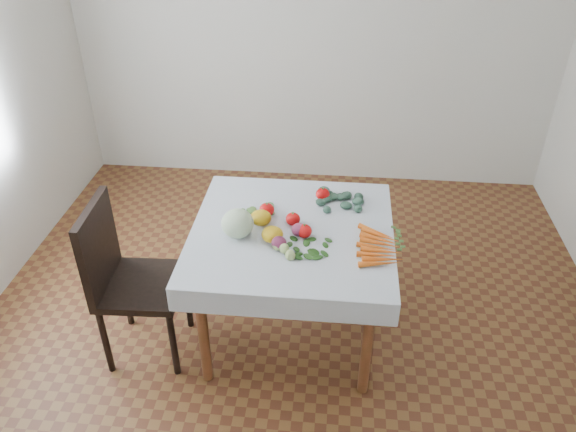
% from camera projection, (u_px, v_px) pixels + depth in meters
% --- Properties ---
extents(ground, '(4.00, 4.00, 0.00)m').
position_uv_depth(ground, '(292.00, 328.00, 3.55)').
color(ground, brown).
extents(back_wall, '(4.00, 0.04, 2.70)m').
position_uv_depth(back_wall, '(315.00, 26.00, 4.47)').
color(back_wall, beige).
rests_on(back_wall, ground).
extents(table, '(1.00, 1.00, 0.75)m').
position_uv_depth(table, '(292.00, 245.00, 3.19)').
color(table, brown).
rests_on(table, ground).
extents(tablecloth, '(1.12, 1.12, 0.01)m').
position_uv_depth(tablecloth, '(292.00, 230.00, 3.14)').
color(tablecloth, white).
rests_on(tablecloth, table).
extents(chair, '(0.47, 0.47, 1.00)m').
position_uv_depth(chair, '(123.00, 273.00, 3.11)').
color(chair, black).
rests_on(chair, ground).
extents(cabbage, '(0.22, 0.22, 0.16)m').
position_uv_depth(cabbage, '(238.00, 223.00, 3.04)').
color(cabbage, beige).
rests_on(cabbage, tablecloth).
extents(tomato_a, '(0.10, 0.10, 0.07)m').
position_uv_depth(tomato_a, '(323.00, 194.00, 3.38)').
color(tomato_a, red).
rests_on(tomato_a, tablecloth).
extents(tomato_b, '(0.09, 0.09, 0.07)m').
position_uv_depth(tomato_b, '(304.00, 231.00, 3.06)').
color(tomato_b, red).
rests_on(tomato_b, tablecloth).
extents(tomato_c, '(0.09, 0.09, 0.08)m').
position_uv_depth(tomato_c, '(267.00, 210.00, 3.24)').
color(tomato_c, red).
rests_on(tomato_c, tablecloth).
extents(tomato_d, '(0.08, 0.08, 0.07)m').
position_uv_depth(tomato_d, '(293.00, 219.00, 3.16)').
color(tomato_d, red).
rests_on(tomato_d, tablecloth).
extents(heirloom_back, '(0.16, 0.16, 0.08)m').
position_uv_depth(heirloom_back, '(261.00, 218.00, 3.16)').
color(heirloom_back, yellow).
rests_on(heirloom_back, tablecloth).
extents(heirloom_front, '(0.15, 0.15, 0.08)m').
position_uv_depth(heirloom_front, '(272.00, 234.00, 3.03)').
color(heirloom_front, yellow).
rests_on(heirloom_front, tablecloth).
extents(onion_a, '(0.11, 0.11, 0.07)m').
position_uv_depth(onion_a, '(299.00, 230.00, 3.07)').
color(onion_a, maroon).
rests_on(onion_a, tablecloth).
extents(onion_b, '(0.10, 0.10, 0.07)m').
position_uv_depth(onion_b, '(279.00, 243.00, 2.97)').
color(onion_b, maroon).
rests_on(onion_b, tablecloth).
extents(tomatillo_cluster, '(0.11, 0.12, 0.05)m').
position_uv_depth(tomatillo_cluster, '(282.00, 249.00, 2.94)').
color(tomatillo_cluster, '#B5D77C').
rests_on(tomatillo_cluster, tablecloth).
extents(carrot_bunch, '(0.22, 0.39, 0.03)m').
position_uv_depth(carrot_bunch, '(380.00, 247.00, 2.97)').
color(carrot_bunch, orange).
rests_on(carrot_bunch, tablecloth).
extents(kale_bunch, '(0.30, 0.22, 0.04)m').
position_uv_depth(kale_bunch, '(343.00, 201.00, 3.35)').
color(kale_bunch, '#345541').
rests_on(kale_bunch, tablecloth).
extents(basil_bunch, '(0.25, 0.18, 0.01)m').
position_uv_depth(basil_bunch, '(308.00, 249.00, 2.98)').
color(basil_bunch, '#24571B').
rests_on(basil_bunch, tablecloth).
extents(dill_bunch, '(0.22, 0.17, 0.02)m').
position_uv_depth(dill_bunch, '(258.00, 211.00, 3.27)').
color(dill_bunch, '#4B7B38').
rests_on(dill_bunch, tablecloth).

